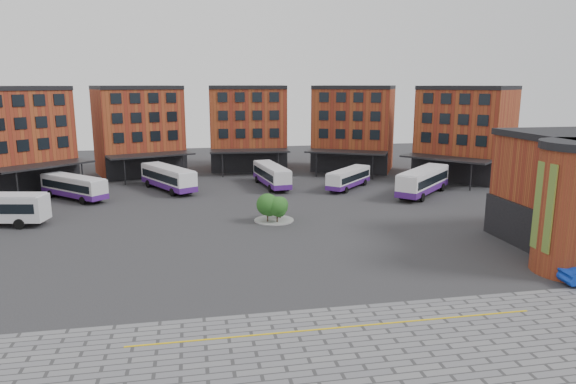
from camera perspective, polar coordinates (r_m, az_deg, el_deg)
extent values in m
plane|color=#28282B|center=(45.49, -1.65, -7.22)|extent=(160.00, 160.00, 0.00)
cube|color=gold|center=(33.27, 5.83, -14.74)|extent=(26.00, 0.15, 0.02)
cube|color=brown|center=(83.51, -28.01, 5.12)|extent=(16.35, 16.13, 14.00)
cube|color=black|center=(79.81, -26.19, 1.40)|extent=(10.00, 9.07, 4.00)
cube|color=black|center=(83.13, -28.51, 10.11)|extent=(16.55, 16.35, 0.60)
cube|color=black|center=(78.78, -26.60, 6.54)|extent=(8.60, 7.77, 8.00)
cube|color=black|center=(77.42, -25.53, 2.68)|extent=(12.61, 11.97, 0.25)
cylinder|color=black|center=(74.19, -27.85, 0.53)|extent=(0.20, 0.20, 4.00)
cylinder|color=black|center=(78.33, -21.85, 1.60)|extent=(0.20, 0.20, 4.00)
cube|color=brown|center=(89.64, -16.28, 6.42)|extent=(15.55, 13.69, 14.00)
cube|color=black|center=(85.56, -15.31, 2.85)|extent=(12.45, 4.71, 4.00)
cube|color=black|center=(89.29, -16.55, 11.08)|extent=(15.65, 13.97, 0.60)
cube|color=black|center=(84.58, -15.54, 7.65)|extent=(10.87, 3.87, 8.00)
cube|color=black|center=(83.03, -14.97, 4.00)|extent=(13.72, 8.39, 0.25)
cylinder|color=black|center=(80.56, -17.69, 2.16)|extent=(0.20, 0.20, 4.00)
cylinder|color=black|center=(82.87, -11.54, 2.75)|extent=(0.20, 0.20, 4.00)
cube|color=brown|center=(92.20, -4.49, 7.00)|extent=(13.67, 10.88, 14.00)
cube|color=black|center=(87.97, -4.31, 3.48)|extent=(13.00, 1.41, 4.00)
cube|color=black|center=(91.86, -4.57, 11.54)|extent=(13.69, 11.18, 0.60)
cube|color=black|center=(87.00, -4.38, 8.16)|extent=(11.42, 0.95, 8.00)
cube|color=black|center=(85.37, -4.26, 4.58)|extent=(13.28, 5.30, 0.25)
cylinder|color=black|center=(83.80, -7.30, 3.00)|extent=(0.20, 0.20, 4.00)
cylinder|color=black|center=(84.19, -1.09, 3.13)|extent=(0.20, 0.20, 4.00)
cube|color=brown|center=(91.10, 7.31, 6.88)|extent=(16.12, 14.81, 14.00)
cube|color=black|center=(86.93, 6.72, 3.33)|extent=(11.81, 6.35, 4.00)
cube|color=black|center=(90.75, 7.44, 11.47)|extent=(16.26, 15.08, 0.60)
cube|color=black|center=(85.96, 6.81, 8.06)|extent=(10.26, 5.33, 8.00)
cube|color=black|center=(84.36, 6.48, 4.45)|extent=(13.58, 9.82, 0.25)
cylinder|color=black|center=(83.79, 3.17, 3.07)|extent=(0.20, 0.20, 4.00)
cylinder|color=black|center=(82.23, 9.36, 2.76)|extent=(0.20, 0.20, 4.00)
cube|color=brown|center=(86.36, 19.09, 6.05)|extent=(16.02, 16.39, 14.00)
cube|color=black|center=(82.49, 17.67, 2.38)|extent=(8.74, 10.28, 4.00)
cube|color=black|center=(86.00, 19.43, 10.88)|extent=(16.25, 16.58, 0.60)
cube|color=black|center=(81.48, 17.94, 7.36)|extent=(7.47, 8.86, 8.00)
cube|color=black|center=(80.03, 17.13, 3.59)|extent=(11.73, 12.79, 0.25)
cylinder|color=black|center=(80.52, 13.57, 2.39)|extent=(0.20, 0.20, 4.00)
cylinder|color=black|center=(77.08, 19.65, 1.61)|extent=(0.20, 0.20, 4.00)
cube|color=black|center=(51.76, 24.69, -3.64)|extent=(0.40, 12.00, 4.00)
cylinder|color=brown|center=(46.55, 29.33, -1.93)|extent=(6.00, 6.00, 10.00)
cube|color=#C28A16|center=(44.65, 26.53, -1.53)|extent=(0.12, 2.20, 7.00)
cylinder|color=gray|center=(57.10, -1.57, -3.14)|extent=(4.40, 4.40, 0.12)
cylinder|color=#332114|center=(56.24, -2.28, -2.69)|extent=(0.14, 0.14, 1.44)
sphere|color=#1B4B19|center=(55.93, -2.30, -1.40)|extent=(2.43, 2.43, 2.43)
sphere|color=#1B4B19|center=(55.91, -2.07, -1.86)|extent=(1.70, 1.70, 1.70)
cylinder|color=#332114|center=(57.66, -0.89, -2.44)|extent=(0.14, 0.14, 1.19)
sphere|color=#1B4B19|center=(57.41, -0.89, -1.41)|extent=(1.82, 1.82, 1.82)
sphere|color=#1B4B19|center=(57.38, -0.67, -1.78)|extent=(1.27, 1.27, 1.27)
cylinder|color=#332114|center=(56.02, -1.21, -2.80)|extent=(0.14, 0.14, 1.32)
sphere|color=#1B4B19|center=(55.73, -1.22, -1.62)|extent=(2.17, 2.17, 2.17)
sphere|color=#1B4B19|center=(55.71, -0.99, -2.04)|extent=(1.52, 1.52, 1.52)
cylinder|color=black|center=(60.56, -27.70, -3.18)|extent=(1.15, 0.54, 1.11)
cylinder|color=black|center=(62.93, -26.53, -2.53)|extent=(1.15, 0.54, 1.11)
cube|color=silver|center=(72.81, -22.72, 0.62)|extent=(9.60, 9.50, 2.45)
cube|color=black|center=(72.78, -22.73, 0.75)|extent=(9.01, 8.92, 0.95)
cube|color=silver|center=(72.59, -22.80, 1.60)|extent=(9.22, 9.12, 0.12)
cube|color=black|center=(77.29, -24.96, 1.21)|extent=(1.58, 1.60, 1.10)
cube|color=#481A79|center=(72.98, -22.66, -0.06)|extent=(9.66, 9.56, 0.70)
cylinder|color=black|center=(75.34, -24.91, -0.21)|extent=(0.92, 0.92, 1.00)
cylinder|color=black|center=(76.62, -23.33, 0.12)|extent=(0.92, 0.92, 1.00)
cylinder|color=black|center=(69.50, -21.87, -0.90)|extent=(0.92, 0.92, 1.00)
cylinder|color=black|center=(70.89, -20.21, -0.53)|extent=(0.92, 0.92, 1.00)
cube|color=silver|center=(74.67, -13.18, 1.63)|extent=(8.12, 11.89, 2.68)
cube|color=black|center=(74.64, -13.19, 1.78)|extent=(7.72, 11.07, 1.04)
cube|color=silver|center=(74.44, -13.23, 2.69)|extent=(7.80, 11.41, 0.13)
cube|color=black|center=(79.93, -15.06, 2.38)|extent=(2.10, 1.21, 1.20)
cube|color=#481A79|center=(74.85, -13.15, 0.91)|extent=(8.18, 11.94, 0.77)
cylinder|color=black|center=(77.81, -15.28, 0.89)|extent=(0.81, 1.12, 1.09)
cylinder|color=black|center=(78.92, -13.47, 1.13)|extent=(0.81, 1.12, 1.09)
cylinder|color=black|center=(70.95, -12.75, -0.03)|extent=(0.81, 1.12, 1.09)
cylinder|color=black|center=(72.17, -10.81, 0.25)|extent=(0.81, 1.12, 1.09)
cube|color=silver|center=(75.46, -1.84, 1.97)|extent=(4.03, 11.65, 2.54)
cube|color=black|center=(75.43, -1.84, 2.11)|extent=(3.97, 10.75, 0.99)
cube|color=silver|center=(75.24, -1.84, 2.96)|extent=(3.87, 11.18, 0.12)
cube|color=black|center=(80.75, -2.95, 2.79)|extent=(2.20, 0.40, 1.14)
cube|color=#481A79|center=(75.62, -1.83, 1.29)|extent=(4.07, 11.69, 0.73)
cylinder|color=black|center=(78.82, -3.48, 1.41)|extent=(0.44, 1.07, 1.04)
cylinder|color=black|center=(79.50, -1.67, 1.52)|extent=(0.44, 1.07, 1.04)
cylinder|color=black|center=(71.91, -2.01, 0.40)|extent=(0.44, 1.07, 1.04)
cylinder|color=black|center=(72.65, -0.04, 0.52)|extent=(0.44, 1.07, 1.04)
cube|color=white|center=(74.67, 6.76, 1.63)|extent=(8.54, 9.02, 2.26)
cube|color=black|center=(74.64, 6.76, 1.75)|extent=(8.04, 8.46, 0.87)
cube|color=silver|center=(74.47, 6.78, 2.51)|extent=(8.20, 8.66, 0.11)
cube|color=black|center=(79.10, 8.29, 2.32)|extent=(1.52, 1.41, 1.01)
cube|color=#481A79|center=(74.82, 6.74, 1.02)|extent=(8.60, 9.08, 0.64)
cylinder|color=black|center=(78.25, 6.98, 1.22)|extent=(0.83, 0.87, 0.92)
cylinder|color=black|center=(77.34, 8.53, 1.05)|extent=(0.83, 0.87, 0.92)
cylinder|color=black|center=(72.53, 4.82, 0.41)|extent=(0.83, 0.87, 0.92)
cylinder|color=black|center=(71.54, 6.46, 0.22)|extent=(0.83, 0.87, 0.92)
cube|color=white|center=(72.13, 14.79, 1.27)|extent=(10.98, 10.96, 2.82)
cube|color=black|center=(72.09, 14.80, 1.43)|extent=(10.31, 10.29, 1.09)
cube|color=silver|center=(71.88, 14.85, 2.42)|extent=(10.55, 10.52, 0.14)
cube|color=black|center=(77.89, 16.36, 2.15)|extent=(1.81, 1.81, 1.26)
cube|color=#481A79|center=(72.31, 14.75, 0.49)|extent=(11.04, 11.02, 0.80)
cylinder|color=black|center=(76.62, 14.75, 0.77)|extent=(1.06, 1.06, 1.15)
cylinder|color=black|center=(75.73, 16.79, 0.52)|extent=(1.06, 1.06, 1.15)
cylinder|color=black|center=(69.18, 12.47, -0.30)|extent=(1.06, 1.06, 1.15)
cylinder|color=black|center=(68.20, 14.70, -0.59)|extent=(1.06, 1.06, 1.15)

